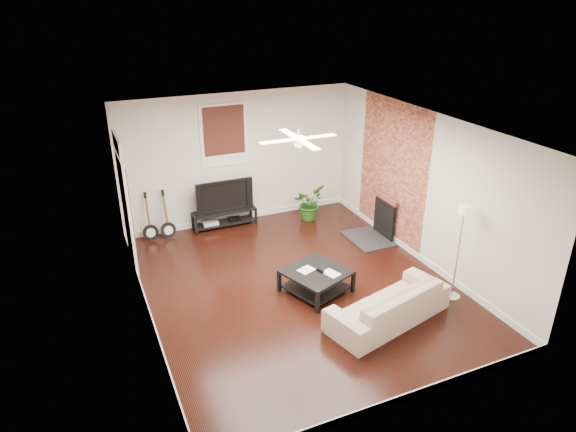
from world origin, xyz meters
The scene contains 14 objects.
room centered at (0.00, 0.00, 1.40)m, with size 5.01×6.01×2.81m.
brick_accent centered at (2.49, 1.00, 1.40)m, with size 0.02×2.20×2.80m, color brown.
fireplace centered at (2.20, 1.00, 0.46)m, with size 0.80×1.10×0.92m, color black.
window_back centered at (-0.30, 2.97, 1.95)m, with size 1.00×0.06×1.30m, color #33140E.
door_left centered at (-2.46, 1.90, 1.25)m, with size 0.08×1.00×2.50m, color white.
tv_stand centered at (-0.44, 2.78, 0.19)m, with size 1.36×0.36×0.38m, color black.
tv centered at (-0.44, 2.80, 0.73)m, with size 1.22×0.16×0.70m, color black.
coffee_table centered at (0.21, -0.29, 0.20)m, with size 0.94×0.94×0.39m, color black.
sofa centered at (0.86, -1.46, 0.30)m, with size 2.04×0.80×0.60m, color tan.
floor_lamp centered at (2.20, -1.36, 0.83)m, with size 0.27×0.27×1.67m, color silver, non-canonical shape.
potted_plant centered at (1.38, 2.42, 0.38)m, with size 0.68×0.59×0.76m, color #235618.
guitar_left centered at (-2.01, 2.75, 0.50)m, with size 0.31×0.22×1.01m, color black, non-canonical shape.
guitar_right centered at (-1.66, 2.72, 0.50)m, with size 0.31×0.22×1.01m, color black, non-canonical shape.
ceiling_fan centered at (0.00, 0.00, 2.60)m, with size 1.24×1.24×0.32m, color white, non-canonical shape.
Camera 1 is at (-3.17, -6.84, 4.71)m, focal length 31.78 mm.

